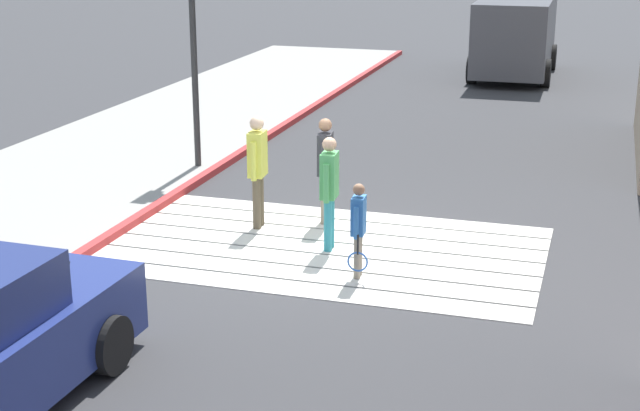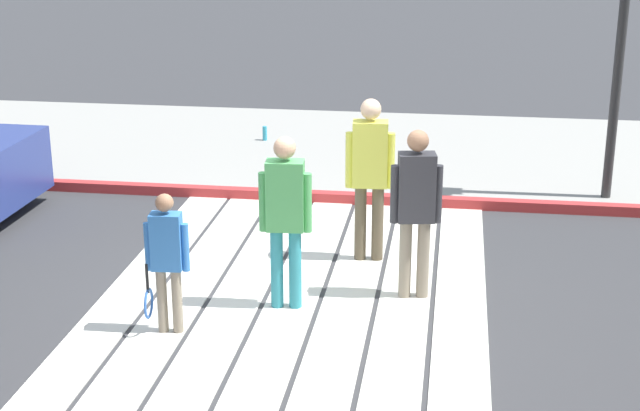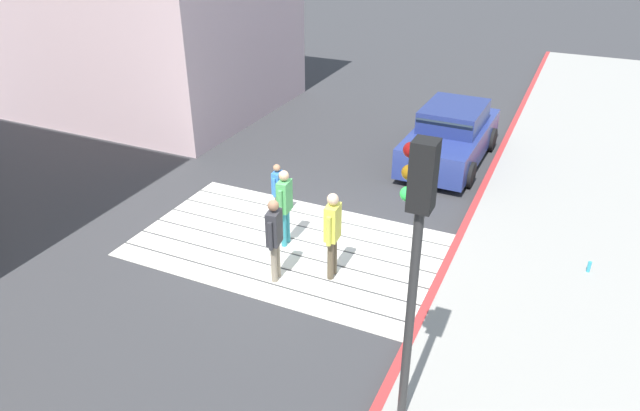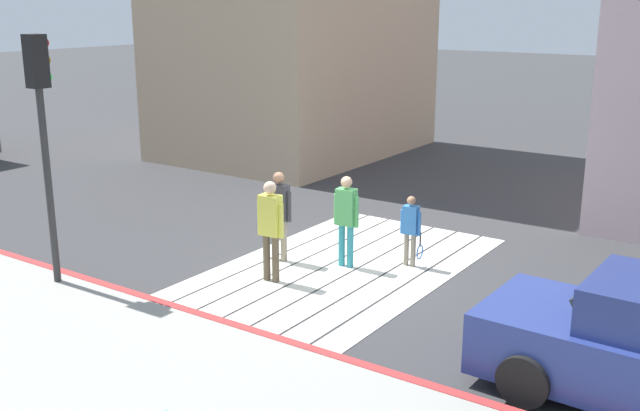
% 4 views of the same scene
% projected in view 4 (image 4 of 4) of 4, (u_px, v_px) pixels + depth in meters
% --- Properties ---
extents(ground_plane, '(120.00, 120.00, 0.00)m').
position_uv_depth(ground_plane, '(342.00, 267.00, 13.76)').
color(ground_plane, '#38383A').
extents(crosswalk_stripes, '(6.40, 3.80, 0.01)m').
position_uv_depth(crosswalk_stripes, '(342.00, 267.00, 13.75)').
color(crosswalk_stripes, silver).
rests_on(crosswalk_stripes, ground).
extents(sidewalk_west, '(4.80, 40.00, 0.12)m').
position_uv_depth(sidewalk_west, '(98.00, 390.00, 9.29)').
color(sidewalk_west, '#9E9B93').
rests_on(sidewalk_west, ground).
extents(curb_painted, '(0.16, 40.00, 0.13)m').
position_uv_depth(curb_painted, '(224.00, 325.00, 11.16)').
color(curb_painted, '#BC3333').
rests_on(curb_painted, ground).
extents(traffic_light_corner, '(0.39, 0.28, 4.24)m').
position_uv_depth(traffic_light_corner, '(42.00, 111.00, 12.00)').
color(traffic_light_corner, '#2D2D2D').
rests_on(traffic_light_corner, ground).
extents(pedestrian_adult_lead, '(0.25, 0.50, 1.71)m').
position_uv_depth(pedestrian_adult_lead, '(346.00, 215.00, 13.53)').
color(pedestrian_adult_lead, teal).
rests_on(pedestrian_adult_lead, ground).
extents(pedestrian_adult_trailing, '(0.26, 0.52, 1.80)m').
position_uv_depth(pedestrian_adult_trailing, '(270.00, 224.00, 12.80)').
color(pedestrian_adult_trailing, brown).
rests_on(pedestrian_adult_trailing, ground).
extents(pedestrian_adult_side, '(0.27, 0.50, 1.71)m').
position_uv_depth(pedestrian_adult_side, '(279.00, 210.00, 13.85)').
color(pedestrian_adult_side, gray).
rests_on(pedestrian_adult_side, ground).
extents(pedestrian_child_with_racket, '(0.29, 0.41, 1.34)m').
position_uv_depth(pedestrian_child_with_racket, '(411.00, 227.00, 13.62)').
color(pedestrian_child_with_racket, gray).
rests_on(pedestrian_child_with_racket, ground).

